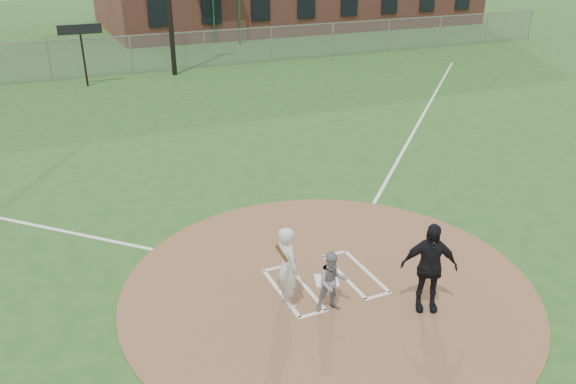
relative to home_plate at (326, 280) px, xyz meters
name	(u,v)px	position (x,y,z in m)	size (l,w,h in m)	color
ground	(328,286)	(-0.04, -0.15, -0.04)	(140.00, 140.00, 0.00)	#26551D
dirt_circle	(328,286)	(-0.04, -0.15, -0.03)	(8.40, 8.40, 0.02)	brown
home_plate	(326,280)	(0.00, 0.00, 0.00)	(0.47, 0.47, 0.03)	silver
foul_line_first	(421,118)	(8.96, 8.85, -0.03)	(0.10, 24.00, 0.01)	white
catcher	(332,282)	(-0.38, -0.91, 0.60)	(0.60, 0.47, 1.23)	gray
umpire	(429,267)	(1.29, -1.58, 0.88)	(1.06, 0.44, 1.80)	black
batters_boxes	(325,281)	(-0.04, 0.00, -0.01)	(2.08, 1.88, 0.01)	white
batter_at_plate	(287,267)	(-1.07, -0.40, 0.82)	(0.76, 0.95, 1.78)	silver
outfield_fence	(131,55)	(-0.04, 21.85, 0.98)	(56.08, 0.08, 2.03)	slate
scoreboard_sign	(81,36)	(-2.54, 20.05, 2.35)	(2.00, 0.10, 2.93)	black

